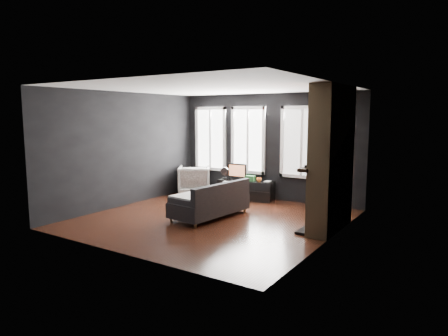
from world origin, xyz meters
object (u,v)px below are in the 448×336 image
Objects in this scene: armchair at (194,178)px; media_console at (246,190)px; mantel_vase at (327,157)px; sofa at (210,199)px; mug at (259,179)px; monitor at (237,171)px; book at (265,177)px.

media_console is at bearing 151.25° from armchair.
media_console is 2.87m from mantel_vase.
sofa is 1.98m from mug.
armchair is 6.56× the size of mug.
media_console is 6.95× the size of mantel_vase.
media_console is at bearing 103.28° from sofa.
armchair is 1.58m from media_console.
mug is at bearing 153.36° from mantel_vase.
monitor is 0.64m from mug.
sofa is 2.00m from media_console.
mug is (0.38, -0.02, 0.31)m from media_console.
armchair is 4.14× the size of mantel_vase.
mug is at bearing 149.69° from armchair.
book is at bearing 12.33° from monitor.
monitor is at bearing 150.23° from armchair.
mug is (0.62, 0.03, -0.18)m from monitor.
monitor is 2.92m from mantel_vase.
media_console is 0.54m from monitor.
mug reaches higher than media_console.
mantel_vase is at bearing -21.23° from monitor.
book is (0.72, 0.17, -0.14)m from monitor.
sofa is at bearing 100.37° from armchair.
sofa is at bearing -90.62° from media_console.
monitor reaches higher than book.
armchair is at bearing -176.06° from mug.
monitor is 2.61× the size of mantel_vase.
mantel_vase is at bearing 133.07° from armchair.
armchair is at bearing 177.74° from media_console.
book reaches higher than mug.
armchair is at bearing 167.32° from mantel_vase.
armchair reaches higher than book.
mantel_vase is (2.19, 0.93, 0.94)m from sofa.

